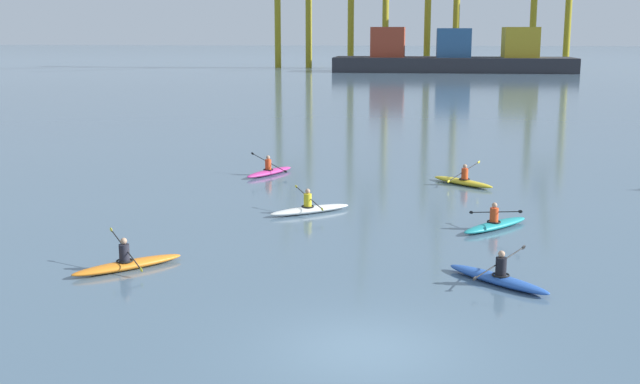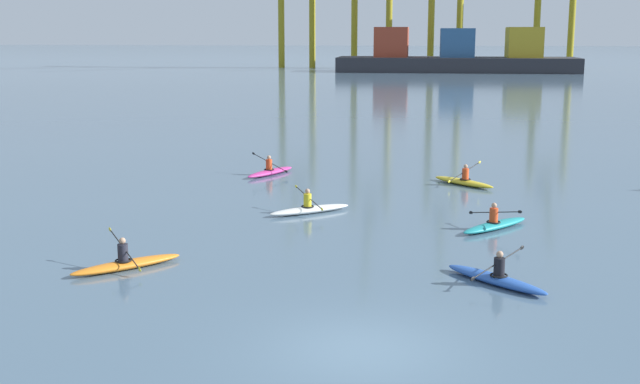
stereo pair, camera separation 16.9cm
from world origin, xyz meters
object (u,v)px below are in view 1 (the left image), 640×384
object	(u,v)px
kayak_blue	(498,278)
kayak_magenta	(269,171)
kayak_orange	(128,263)
container_barge	(453,56)
kayak_white	(310,209)
kayak_teal	(495,224)
kayak_yellow	(463,181)

from	to	relation	value
kayak_blue	kayak_magenta	xyz separation A→B (m)	(-9.42, 16.21, 0.00)
kayak_blue	kayak_magenta	world-z (taller)	kayak_magenta
kayak_blue	kayak_orange	size ratio (longest dim) A/B	1.01
kayak_orange	kayak_magenta	bearing A→B (deg)	85.99
container_barge	kayak_white	size ratio (longest dim) A/B	13.24
kayak_blue	kayak_magenta	distance (m)	18.74
kayak_magenta	kayak_orange	world-z (taller)	kayak_orange
container_barge	kayak_teal	distance (m)	114.96
kayak_magenta	kayak_white	size ratio (longest dim) A/B	1.07
kayak_teal	kayak_yellow	xyz separation A→B (m)	(-0.73, 8.31, 0.00)
kayak_magenta	kayak_yellow	size ratio (longest dim) A/B	1.15
kayak_magenta	kayak_yellow	distance (m)	9.27
kayak_yellow	kayak_teal	bearing A→B (deg)	-84.95
container_barge	kayak_white	xyz separation A→B (m)	(-9.19, -113.24, -2.47)
kayak_magenta	kayak_yellow	world-z (taller)	kayak_magenta
kayak_blue	kayak_white	xyz separation A→B (m)	(-6.32, 8.09, 0.00)
kayak_blue	kayak_white	distance (m)	10.27
kayak_orange	kayak_yellow	world-z (taller)	kayak_orange
kayak_teal	kayak_white	distance (m)	6.99
kayak_teal	kayak_yellow	world-z (taller)	kayak_yellow
kayak_magenta	kayak_orange	size ratio (longest dim) A/B	1.17
kayak_teal	kayak_magenta	size ratio (longest dim) A/B	0.89
kayak_teal	kayak_yellow	size ratio (longest dim) A/B	1.03
kayak_white	kayak_magenta	bearing A→B (deg)	110.86
kayak_white	kayak_yellow	distance (m)	8.99
container_barge	kayak_magenta	distance (m)	105.87
kayak_magenta	kayak_white	bearing A→B (deg)	-69.14
container_barge	kayak_magenta	size ratio (longest dim) A/B	12.33
kayak_blue	kayak_teal	world-z (taller)	same
kayak_orange	kayak_white	world-z (taller)	kayak_orange
kayak_orange	kayak_white	bearing A→B (deg)	62.24
container_barge	kayak_orange	size ratio (longest dim) A/B	14.41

